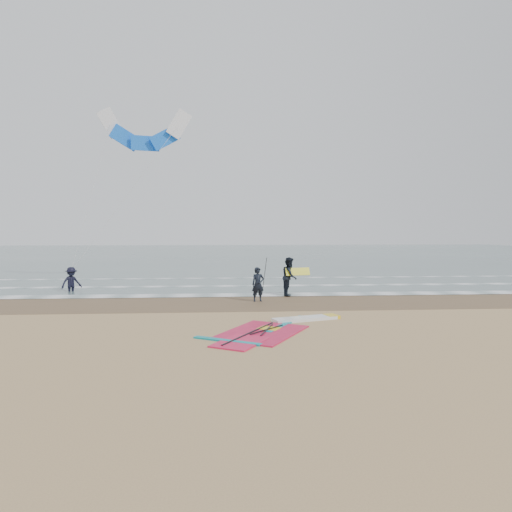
{
  "coord_description": "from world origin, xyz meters",
  "views": [
    {
      "loc": [
        -2.18,
        -14.9,
        3.32
      ],
      "look_at": [
        -0.79,
        5.0,
        2.2
      ],
      "focal_mm": 32.0,
      "sensor_mm": 36.0,
      "label": 1
    }
  ],
  "objects": [
    {
      "name": "sea_water",
      "position": [
        0.0,
        48.0,
        0.01
      ],
      "size": [
        120.0,
        80.0,
        0.02
      ],
      "primitive_type": "cube",
      "color": "#47605E",
      "rests_on": "ground"
    },
    {
      "name": "surf_kite",
      "position": [
        -7.14,
        14.55,
        9.4
      ],
      "size": [
        6.28,
        4.64,
        9.91
      ],
      "color": "white",
      "rests_on": "ground"
    },
    {
      "name": "person_wading",
      "position": [
        -10.44,
        10.26,
        0.85
      ],
      "size": [
        1.24,
        1.19,
        1.69
      ],
      "primitive_type": "imported",
      "rotation": [
        0.0,
        0.0,
        0.7
      ],
      "color": "black",
      "rests_on": "ground"
    },
    {
      "name": "person_walking",
      "position": [
        1.13,
        7.93,
        0.98
      ],
      "size": [
        0.96,
        1.11,
        1.96
      ],
      "primitive_type": "imported",
      "rotation": [
        0.0,
        0.0,
        1.32
      ],
      "color": "black",
      "rests_on": "ground"
    },
    {
      "name": "person_standing",
      "position": [
        -0.62,
        6.18,
        0.8
      ],
      "size": [
        0.65,
        0.49,
        1.61
      ],
      "primitive_type": "imported",
      "rotation": [
        0.0,
        0.0,
        0.19
      ],
      "color": "black",
      "rests_on": "ground"
    },
    {
      "name": "ground",
      "position": [
        0.0,
        0.0,
        0.0
      ],
      "size": [
        120.0,
        120.0,
        0.0
      ],
      "primitive_type": "plane",
      "color": "tan",
      "rests_on": "ground"
    },
    {
      "name": "foam_waterline",
      "position": [
        0.0,
        10.44,
        0.03
      ],
      "size": [
        120.0,
        9.15,
        0.02
      ],
      "color": "white",
      "rests_on": "ground"
    },
    {
      "name": "held_pole",
      "position": [
        -0.32,
        6.18,
        1.18
      ],
      "size": [
        0.17,
        0.86,
        1.82
      ],
      "color": "black",
      "rests_on": "ground"
    },
    {
      "name": "carried_kiteboard",
      "position": [
        1.53,
        7.83,
        1.24
      ],
      "size": [
        1.3,
        0.51,
        0.39
      ],
      "color": "yellow",
      "rests_on": "ground"
    },
    {
      "name": "windsurf_rig",
      "position": [
        -0.47,
        0.15,
        0.03
      ],
      "size": [
        5.3,
        5.02,
        0.13
      ],
      "color": "white",
      "rests_on": "ground"
    },
    {
      "name": "wet_sand_band",
      "position": [
        0.0,
        6.0,
        0.0
      ],
      "size": [
        120.0,
        5.0,
        0.01
      ],
      "primitive_type": "cube",
      "color": "brown",
      "rests_on": "ground"
    }
  ]
}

